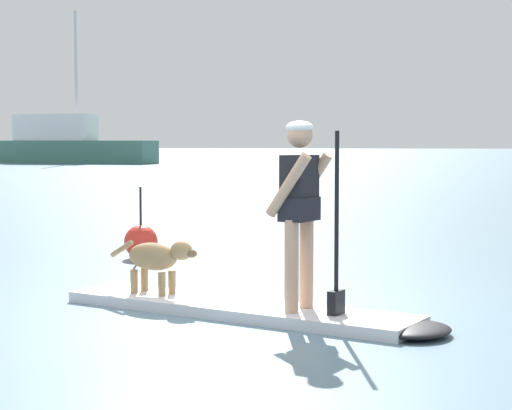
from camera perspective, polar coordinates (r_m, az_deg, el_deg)
ground_plane at (r=7.90m, az=-1.29°, el=-7.04°), size 400.00×400.00×0.00m
paddleboard at (r=7.77m, az=0.14°, el=-6.85°), size 3.63×1.96×0.10m
person_paddler at (r=7.43m, az=2.92°, el=0.21°), size 0.68×0.59×1.60m
dog at (r=8.33m, az=-6.40°, el=-3.41°), size 0.97×0.45×0.52m
moored_boat_port at (r=64.41m, az=-12.22°, el=3.81°), size 13.09×4.52×10.73m
marker_buoy at (r=11.67m, az=-7.43°, el=-2.35°), size 0.44×0.44×0.94m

